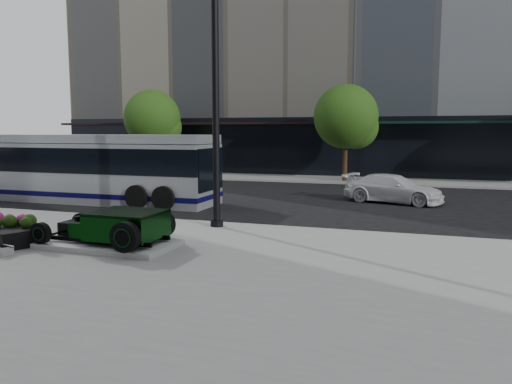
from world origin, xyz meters
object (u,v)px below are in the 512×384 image
(hot_rod, at_px, (120,226))
(transit_bus, at_px, (85,167))
(lamppost, at_px, (216,117))
(flower_planter, at_px, (8,232))
(white_sedan, at_px, (393,189))

(hot_rod, xyz_separation_m, transit_bus, (-6.89, 7.68, 0.79))
(lamppost, relative_size, flower_planter, 2.92)
(transit_bus, bearing_deg, lamppost, -27.55)
(transit_bus, relative_size, white_sedan, 2.88)
(flower_planter, distance_m, white_sedan, 15.03)
(hot_rod, bearing_deg, transit_bus, 131.87)
(flower_planter, height_order, white_sedan, white_sedan)
(hot_rod, height_order, flower_planter, hot_rod)
(lamppost, height_order, flower_planter, lamppost)
(hot_rod, relative_size, white_sedan, 0.77)
(white_sedan, bearing_deg, hot_rod, 166.93)
(transit_bus, xyz_separation_m, white_sedan, (12.92, 3.76, -0.88))
(transit_bus, bearing_deg, hot_rod, -48.13)
(transit_bus, bearing_deg, white_sedan, 16.24)
(hot_rod, relative_size, flower_planter, 1.29)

